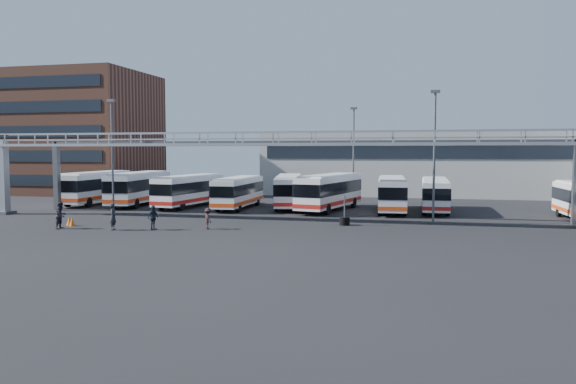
% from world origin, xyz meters
% --- Properties ---
extents(ground, '(140.00, 140.00, 0.00)m').
position_xyz_m(ground, '(0.00, 0.00, 0.00)').
color(ground, black).
rests_on(ground, ground).
extents(gantry, '(51.40, 5.15, 7.10)m').
position_xyz_m(gantry, '(0.00, 5.87, 5.51)').
color(gantry, '#93959B').
rests_on(gantry, ground).
extents(apartment_building, '(18.00, 15.00, 16.00)m').
position_xyz_m(apartment_building, '(-34.00, 30.00, 8.00)').
color(apartment_building, brown).
rests_on(apartment_building, ground).
extents(warehouse, '(42.00, 14.00, 8.00)m').
position_xyz_m(warehouse, '(12.00, 38.00, 4.00)').
color(warehouse, '#9E9E99').
rests_on(warehouse, ground).
extents(light_pole_left, '(0.70, 0.35, 10.21)m').
position_xyz_m(light_pole_left, '(-16.00, 8.00, 5.73)').
color(light_pole_left, '#4C4F54').
rests_on(light_pole_left, ground).
extents(light_pole_mid, '(0.70, 0.35, 10.21)m').
position_xyz_m(light_pole_mid, '(12.00, 7.00, 5.73)').
color(light_pole_mid, '#4C4F54').
rests_on(light_pole_mid, ground).
extents(light_pole_back, '(0.70, 0.35, 10.21)m').
position_xyz_m(light_pole_back, '(4.00, 22.00, 5.73)').
color(light_pole_back, '#4C4F54').
rests_on(light_pole_back, ground).
extents(bus_0, '(2.91, 11.33, 3.42)m').
position_xyz_m(bus_0, '(-22.39, 15.51, 1.89)').
color(bus_0, silver).
rests_on(bus_0, ground).
extents(bus_1, '(3.66, 11.51, 3.44)m').
position_xyz_m(bus_1, '(-17.34, 15.25, 1.90)').
color(bus_1, silver).
rests_on(bus_1, ground).
extents(bus_2, '(3.54, 10.74, 3.20)m').
position_xyz_m(bus_2, '(-11.54, 14.73, 1.77)').
color(bus_2, silver).
rests_on(bus_2, ground).
extents(bus_3, '(2.59, 10.18, 3.07)m').
position_xyz_m(bus_3, '(-6.28, 14.44, 1.70)').
color(bus_3, silver).
rests_on(bus_3, ground).
extents(bus_4, '(4.53, 10.90, 3.23)m').
position_xyz_m(bus_4, '(-1.63, 16.15, 1.79)').
color(bus_4, silver).
rests_on(bus_4, ground).
extents(bus_5, '(4.81, 11.55, 3.42)m').
position_xyz_m(bus_5, '(2.68, 14.70, 1.89)').
color(bus_5, silver).
rests_on(bus_5, ground).
extents(bus_6, '(3.14, 10.68, 3.20)m').
position_xyz_m(bus_6, '(8.43, 14.98, 1.77)').
color(bus_6, silver).
rests_on(bus_6, ground).
extents(bus_7, '(2.42, 10.14, 3.07)m').
position_xyz_m(bus_7, '(12.29, 15.90, 1.70)').
color(bus_7, silver).
rests_on(bus_7, ground).
extents(pedestrian_a, '(0.58, 0.77, 1.91)m').
position_xyz_m(pedestrian_a, '(-10.05, -1.98, 0.96)').
color(pedestrian_a, '#22232A').
rests_on(pedestrian_a, ground).
extents(pedestrian_b, '(0.74, 0.94, 1.94)m').
position_xyz_m(pedestrian_b, '(-14.09, -2.22, 0.97)').
color(pedestrian_b, '#241D29').
rests_on(pedestrian_b, ground).
extents(pedestrian_c, '(1.04, 1.13, 1.52)m').
position_xyz_m(pedestrian_c, '(-3.72, 0.07, 0.76)').
color(pedestrian_c, black).
rests_on(pedestrian_c, ground).
extents(pedestrian_d, '(0.62, 1.09, 1.75)m').
position_xyz_m(pedestrian_d, '(-7.37, -1.24, 0.87)').
color(pedestrian_d, '#1A222F').
rests_on(pedestrian_d, ground).
extents(cone_left, '(0.54, 0.54, 0.69)m').
position_xyz_m(cone_left, '(-14.20, -0.77, 0.34)').
color(cone_left, orange).
rests_on(cone_left, ground).
extents(cone_right, '(0.50, 0.50, 0.68)m').
position_xyz_m(cone_right, '(-14.67, -0.46, 0.34)').
color(cone_right, orange).
rests_on(cone_right, ground).
extents(tire_stack, '(0.79, 0.79, 2.24)m').
position_xyz_m(tire_stack, '(5.48, 4.50, 0.38)').
color(tire_stack, black).
rests_on(tire_stack, ground).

